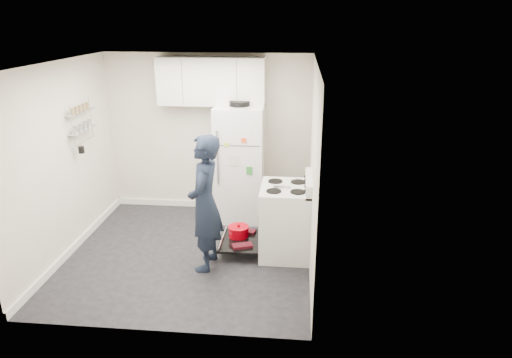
# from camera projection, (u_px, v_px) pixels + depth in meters

# --- Properties ---
(room) EXTENTS (3.21, 3.21, 2.51)m
(room) POSITION_uv_depth(u_px,v_px,m) (183.00, 168.00, 5.76)
(room) COLOR black
(room) RESTS_ON ground
(electric_range) EXTENTS (0.66, 0.76, 1.10)m
(electric_range) POSITION_uv_depth(u_px,v_px,m) (284.00, 221.00, 6.01)
(electric_range) COLOR silver
(electric_range) RESTS_ON ground
(open_oven_door) EXTENTS (0.55, 0.70, 0.22)m
(open_oven_door) POSITION_uv_depth(u_px,v_px,m) (240.00, 237.00, 6.20)
(open_oven_door) COLOR black
(open_oven_door) RESTS_ON ground
(refrigerator) EXTENTS (0.72, 0.74, 1.85)m
(refrigerator) POSITION_uv_depth(u_px,v_px,m) (240.00, 163.00, 6.96)
(refrigerator) COLOR white
(refrigerator) RESTS_ON ground
(upper_cabinets) EXTENTS (1.60, 0.33, 0.70)m
(upper_cabinets) POSITION_uv_depth(u_px,v_px,m) (211.00, 81.00, 6.76)
(upper_cabinets) COLOR silver
(upper_cabinets) RESTS_ON room
(wall_shelf_rack) EXTENTS (0.14, 0.60, 0.61)m
(wall_shelf_rack) POSITION_uv_depth(u_px,v_px,m) (82.00, 121.00, 6.16)
(wall_shelf_rack) COLOR #B2B2B7
(wall_shelf_rack) RESTS_ON room
(person) EXTENTS (0.45, 0.65, 1.72)m
(person) POSITION_uv_depth(u_px,v_px,m) (205.00, 204.00, 5.55)
(person) COLOR black
(person) RESTS_ON ground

